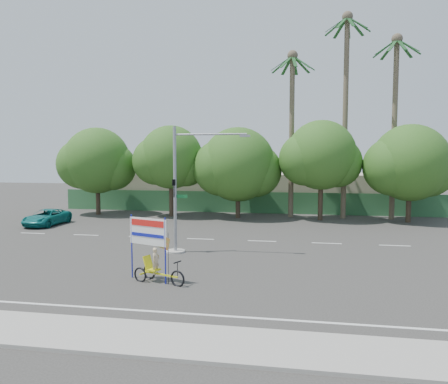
# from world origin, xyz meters

# --- Properties ---
(ground) EXTENTS (120.00, 120.00, 0.00)m
(ground) POSITION_xyz_m (0.00, 0.00, 0.00)
(ground) COLOR #33302D
(ground) RESTS_ON ground
(sidewalk_near) EXTENTS (50.00, 2.40, 0.12)m
(sidewalk_near) POSITION_xyz_m (0.00, -7.50, 0.06)
(sidewalk_near) COLOR gray
(sidewalk_near) RESTS_ON ground
(fence) EXTENTS (38.00, 0.08, 2.00)m
(fence) POSITION_xyz_m (0.00, 21.50, 1.00)
(fence) COLOR #336B3D
(fence) RESTS_ON ground
(building_left) EXTENTS (12.00, 8.00, 4.00)m
(building_left) POSITION_xyz_m (-10.00, 26.00, 2.00)
(building_left) COLOR #BBAD94
(building_left) RESTS_ON ground
(building_right) EXTENTS (14.00, 8.00, 3.60)m
(building_right) POSITION_xyz_m (8.00, 26.00, 1.80)
(building_right) COLOR #BBAD94
(building_right) RESTS_ON ground
(tree_far_left) EXTENTS (7.14, 6.00, 7.96)m
(tree_far_left) POSITION_xyz_m (-14.05, 18.00, 4.76)
(tree_far_left) COLOR #473828
(tree_far_left) RESTS_ON ground
(tree_left) EXTENTS (6.66, 5.60, 8.07)m
(tree_left) POSITION_xyz_m (-7.05, 18.00, 5.06)
(tree_left) COLOR #473828
(tree_left) RESTS_ON ground
(tree_center) EXTENTS (7.62, 6.40, 7.85)m
(tree_center) POSITION_xyz_m (-1.05, 18.00, 4.47)
(tree_center) COLOR #473828
(tree_center) RESTS_ON ground
(tree_right) EXTENTS (6.90, 5.80, 8.36)m
(tree_right) POSITION_xyz_m (5.95, 18.00, 5.24)
(tree_right) COLOR #473828
(tree_right) RESTS_ON ground
(tree_far_right) EXTENTS (7.38, 6.20, 7.94)m
(tree_far_right) POSITION_xyz_m (12.95, 18.00, 4.64)
(tree_far_right) COLOR #473828
(tree_far_right) RESTS_ON ground
(palm_tall) EXTENTS (3.73, 3.79, 17.45)m
(palm_tall) POSITION_xyz_m (8.00, 19.50, 10.46)
(palm_tall) COLOR #70604C
(palm_tall) RESTS_ON ground
(palm_mid) EXTENTS (3.73, 3.79, 15.45)m
(palm_mid) POSITION_xyz_m (12.00, 19.50, 9.40)
(palm_mid) COLOR #70604C
(palm_mid) RESTS_ON ground
(palm_short) EXTENTS (3.73, 3.79, 14.45)m
(palm_short) POSITION_xyz_m (3.50, 19.50, 8.86)
(palm_short) COLOR #70604C
(palm_short) RESTS_ON ground
(traffic_signal) EXTENTS (4.72, 1.10, 7.00)m
(traffic_signal) POSITION_xyz_m (-2.20, 3.98, 2.92)
(traffic_signal) COLOR gray
(traffic_signal) RESTS_ON ground
(trike_billboard) EXTENTS (2.75, 1.30, 2.87)m
(trike_billboard) POSITION_xyz_m (-1.79, -1.73, 1.15)
(trike_billboard) COLOR black
(trike_billboard) RESTS_ON ground
(pickup_truck) EXTENTS (2.11, 4.46, 1.23)m
(pickup_truck) POSITION_xyz_m (-15.07, 11.42, 0.62)
(pickup_truck) COLOR #107270
(pickup_truck) RESTS_ON ground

